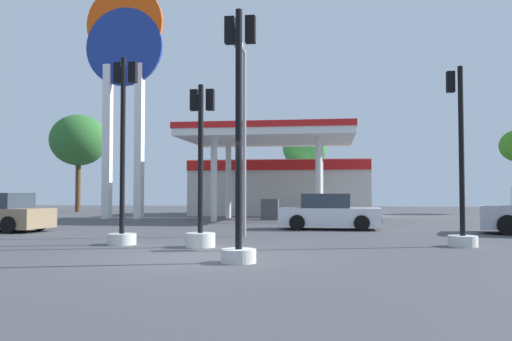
% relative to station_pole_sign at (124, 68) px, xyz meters
% --- Properties ---
extents(ground_plane, '(90.00, 90.00, 0.00)m').
position_rel_station_pole_sign_xyz_m(ground_plane, '(8.41, -16.35, -8.37)').
color(ground_plane, '#47474C').
rests_on(ground_plane, ground).
extents(gas_station, '(11.04, 12.90, 4.79)m').
position_rel_station_pole_sign_xyz_m(gas_station, '(8.15, 5.37, -6.23)').
color(gas_station, beige).
rests_on(gas_station, ground).
extents(station_pole_sign, '(4.37, 0.56, 13.03)m').
position_rel_station_pole_sign_xyz_m(station_pole_sign, '(0.00, 0.00, 0.00)').
color(station_pole_sign, white).
rests_on(station_pole_sign, ground).
extents(car_1, '(3.95, 1.87, 1.40)m').
position_rel_station_pole_sign_xyz_m(car_1, '(11.25, -6.91, -7.74)').
color(car_1, black).
rests_on(car_1, ground).
extents(traffic_signal_0, '(0.79, 0.79, 4.32)m').
position_rel_station_pole_sign_xyz_m(traffic_signal_0, '(7.90, -14.22, -7.07)').
color(traffic_signal_0, silver).
rests_on(traffic_signal_0, ground).
extents(traffic_signal_1, '(0.76, 0.76, 4.85)m').
position_rel_station_pole_sign_xyz_m(traffic_signal_1, '(14.78, -13.15, -6.99)').
color(traffic_signal_1, silver).
rests_on(traffic_signal_1, ground).
extents(traffic_signal_2, '(0.73, 0.73, 5.27)m').
position_rel_station_pole_sign_xyz_m(traffic_signal_2, '(9.44, -17.18, -6.38)').
color(traffic_signal_2, silver).
rests_on(traffic_signal_2, ground).
extents(traffic_signal_3, '(0.79, 0.79, 5.22)m').
position_rel_station_pole_sign_xyz_m(traffic_signal_3, '(5.59, -13.88, -6.62)').
color(traffic_signal_3, silver).
rests_on(traffic_signal_3, ground).
extents(tree_0, '(4.24, 4.24, 7.28)m').
position_rel_station_pole_sign_xyz_m(tree_0, '(-7.43, 9.73, -3.02)').
color(tree_0, brown).
rests_on(tree_0, ground).
extents(tree_1, '(3.19, 3.19, 6.24)m').
position_rel_station_pole_sign_xyz_m(tree_1, '(9.49, 10.47, -3.72)').
color(tree_1, brown).
rests_on(tree_1, ground).
extents(corner_streetlamp, '(0.24, 1.48, 6.20)m').
position_rel_station_pole_sign_xyz_m(corner_streetlamp, '(8.50, -10.92, -4.59)').
color(corner_streetlamp, gray).
rests_on(corner_streetlamp, ground).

